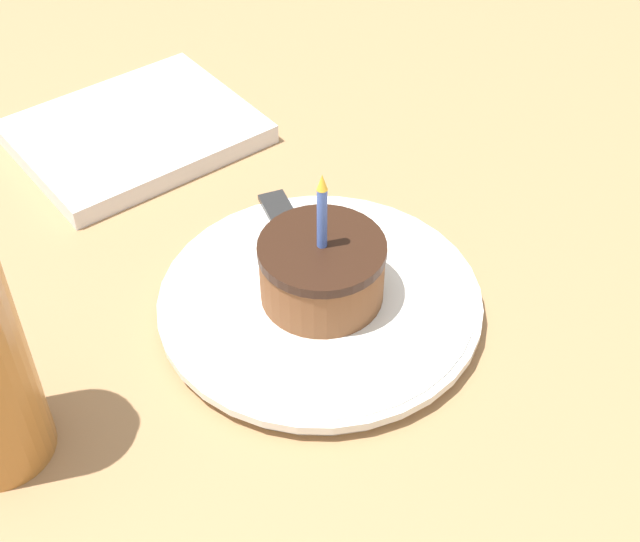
# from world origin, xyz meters

# --- Properties ---
(ground_plane) EXTENTS (2.40, 2.40, 0.04)m
(ground_plane) POSITION_xyz_m (0.00, 0.00, -0.02)
(ground_plane) COLOR #9E754C
(ground_plane) RESTS_ON ground
(plate) EXTENTS (0.26, 0.26, 0.02)m
(plate) POSITION_xyz_m (0.01, -0.01, 0.01)
(plate) COLOR white
(plate) RESTS_ON ground_plane
(cake_slice) EXTENTS (0.10, 0.10, 0.12)m
(cake_slice) POSITION_xyz_m (0.01, -0.01, 0.05)
(cake_slice) COLOR brown
(cake_slice) RESTS_ON plate
(fork) EXTENTS (0.07, 0.17, 0.00)m
(fork) POSITION_xyz_m (-0.01, -0.07, 0.02)
(fork) COLOR #262626
(fork) RESTS_ON plate
(marble_board) EXTENTS (0.23, 0.18, 0.02)m
(marble_board) POSITION_xyz_m (0.01, -0.32, 0.01)
(marble_board) COLOR silver
(marble_board) RESTS_ON ground_plane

